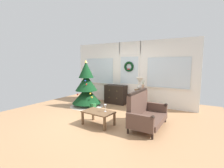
# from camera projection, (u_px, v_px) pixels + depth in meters

# --- Properties ---
(ground_plane) EXTENTS (6.76, 6.76, 0.00)m
(ground_plane) POSITION_uv_depth(u_px,v_px,m) (102.00, 118.00, 4.99)
(ground_plane) COLOR #AD7F56
(back_wall_with_door) EXTENTS (5.20, 0.19, 2.55)m
(back_wall_with_door) POSITION_uv_depth(u_px,v_px,m) (130.00, 73.00, 6.61)
(back_wall_with_door) COLOR white
(back_wall_with_door) RESTS_ON ground
(christmas_tree) EXTENTS (1.30, 1.30, 1.82)m
(christmas_tree) POSITION_uv_depth(u_px,v_px,m) (86.00, 89.00, 6.28)
(christmas_tree) COLOR #4C331E
(christmas_tree) RESTS_ON ground
(dresser_cabinet) EXTENTS (0.91, 0.46, 0.78)m
(dresser_cabinet) POSITION_uv_depth(u_px,v_px,m) (116.00, 94.00, 6.72)
(dresser_cabinet) COLOR black
(dresser_cabinet) RESTS_ON ground
(settee_sofa) EXTENTS (0.73, 1.36, 0.96)m
(settee_sofa) POSITION_uv_depth(u_px,v_px,m) (145.00, 113.00, 4.24)
(settee_sofa) COLOR black
(settee_sofa) RESTS_ON ground
(side_table) EXTENTS (0.50, 0.48, 0.73)m
(side_table) POSITION_uv_depth(u_px,v_px,m) (141.00, 95.00, 5.87)
(side_table) COLOR brown
(side_table) RESTS_ON ground
(table_lamp) EXTENTS (0.28, 0.28, 0.44)m
(table_lamp) POSITION_uv_depth(u_px,v_px,m) (140.00, 82.00, 5.87)
(table_lamp) COLOR silver
(table_lamp) RESTS_ON side_table
(flower_vase) EXTENTS (0.11, 0.10, 0.35)m
(flower_vase) POSITION_uv_depth(u_px,v_px,m) (143.00, 87.00, 5.73)
(flower_vase) COLOR tan
(flower_vase) RESTS_ON side_table
(coffee_table) EXTENTS (0.88, 0.58, 0.38)m
(coffee_table) POSITION_uv_depth(u_px,v_px,m) (98.00, 113.00, 4.37)
(coffee_table) COLOR brown
(coffee_table) RESTS_ON ground
(wine_glass) EXTENTS (0.08, 0.08, 0.20)m
(wine_glass) POSITION_uv_depth(u_px,v_px,m) (105.00, 106.00, 4.33)
(wine_glass) COLOR silver
(wine_glass) RESTS_ON coffee_table
(gift_box) EXTENTS (0.21, 0.19, 0.21)m
(gift_box) POSITION_uv_depth(u_px,v_px,m) (93.00, 106.00, 5.95)
(gift_box) COLOR #266633
(gift_box) RESTS_ON ground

